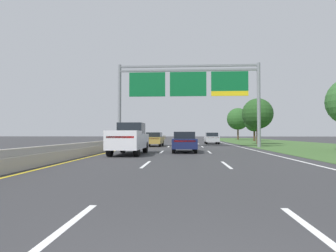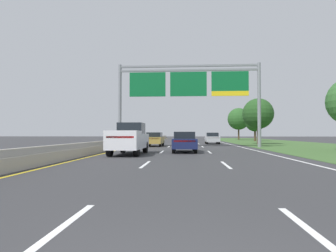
{
  "view_description": "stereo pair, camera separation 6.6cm",
  "coord_description": "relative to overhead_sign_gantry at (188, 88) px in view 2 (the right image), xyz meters",
  "views": [
    {
      "loc": [
        -0.03,
        -2.52,
        1.42
      ],
      "look_at": [
        -1.25,
        17.56,
        1.98
      ],
      "focal_mm": 30.12,
      "sensor_mm": 36.0,
      "label": 1
    },
    {
      "loc": [
        0.03,
        -2.52,
        1.42
      ],
      "look_at": [
        -1.25,
        17.56,
        1.98
      ],
      "focal_mm": 30.12,
      "sensor_mm": 36.0,
      "label": 2
    }
  ],
  "objects": [
    {
      "name": "pickup_truck_white",
      "position": [
        -4.17,
        -10.41,
        -5.21
      ],
      "size": [
        2.02,
        5.41,
        2.2
      ],
      "rotation": [
        0.0,
        0.0,
        1.57
      ],
      "color": "silver",
      "rests_on": "ground"
    },
    {
      "name": "roadside_tree_far",
      "position": [
        12.95,
        25.21,
        -2.62
      ],
      "size": [
        3.64,
        3.64,
        5.5
      ],
      "color": "#4C3823",
      "rests_on": "ground"
    },
    {
      "name": "car_navy_centre_lane_sedan",
      "position": [
        -0.39,
        -7.8,
        -5.47
      ],
      "size": [
        1.89,
        4.43,
        1.57
      ],
      "rotation": [
        0.0,
        0.0,
        1.59
      ],
      "color": "#161E47",
      "rests_on": "ground"
    },
    {
      "name": "median_barrier_concrete",
      "position": [
        -6.9,
        7.87,
        -5.93
      ],
      "size": [
        0.6,
        110.0,
        0.85
      ],
      "color": "#A8A399",
      "rests_on": "ground"
    },
    {
      "name": "roadside_tree_distant",
      "position": [
        12.12,
        37.44,
        -1.38
      ],
      "size": [
        5.13,
        5.13,
        7.48
      ],
      "color": "#4C3823",
      "rests_on": "ground"
    },
    {
      "name": "overhead_sign_gantry",
      "position": [
        0.0,
        0.0,
        0.0
      ],
      "size": [
        15.06,
        0.42,
        8.84
      ],
      "color": "gray",
      "rests_on": "ground"
    },
    {
      "name": "lane_striping",
      "position": [
        -0.3,
        7.41,
        -6.28
      ],
      "size": [
        11.96,
        106.0,
        0.01
      ],
      "color": "white",
      "rests_on": "ground"
    },
    {
      "name": "ground_plane",
      "position": [
        -0.3,
        7.87,
        -6.29
      ],
      "size": [
        220.0,
        220.0,
        0.0
      ],
      "primitive_type": "plane",
      "color": "#333335"
    },
    {
      "name": "roadside_tree_mid",
      "position": [
        9.57,
        9.4,
        -2.13
      ],
      "size": [
        4.18,
        4.18,
        6.26
      ],
      "color": "#4C3823",
      "rests_on": "ground"
    },
    {
      "name": "grass_verge_right",
      "position": [
        13.65,
        7.87,
        -6.28
      ],
      "size": [
        14.0,
        110.0,
        0.02
      ],
      "primitive_type": "cube",
      "color": "#3D602D",
      "rests_on": "ground"
    },
    {
      "name": "car_gold_left_lane_sedan",
      "position": [
        -3.82,
        2.22,
        -5.47
      ],
      "size": [
        1.9,
        4.43,
        1.57
      ],
      "rotation": [
        0.0,
        0.0,
        1.55
      ],
      "color": "#A38438",
      "rests_on": "ground"
    },
    {
      "name": "car_silver_right_lane_sedan",
      "position": [
        3.38,
        9.87,
        -5.47
      ],
      "size": [
        1.88,
        4.43,
        1.57
      ],
      "rotation": [
        0.0,
        0.0,
        1.56
      ],
      "color": "#B2B5BA",
      "rests_on": "ground"
    }
  ]
}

